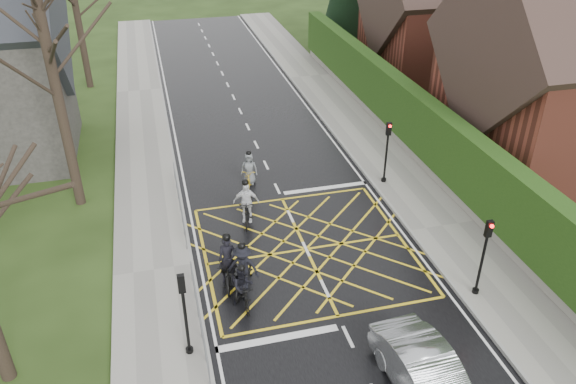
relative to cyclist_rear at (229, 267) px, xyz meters
name	(u,v)px	position (x,y,z in m)	size (l,w,h in m)	color
ground	(306,249)	(3.31, 1.23, -0.68)	(120.00, 120.00, 0.00)	black
road	(306,249)	(3.31, 1.23, -0.68)	(9.00, 80.00, 0.01)	black
sidewalk_right	(442,227)	(9.31, 1.23, -0.61)	(3.00, 80.00, 0.15)	gray
sidewalk_left	(154,271)	(-2.69, 1.23, -0.61)	(3.00, 80.00, 0.15)	gray
stone_wall	(418,155)	(11.06, 7.23, -0.33)	(0.50, 38.00, 0.70)	slate
hedge	(422,124)	(11.06, 7.23, 1.42)	(0.90, 38.00, 2.80)	#1A380F
house_far	(441,15)	(18.07, 19.23, 3.68)	(9.80, 8.80, 10.30)	brown
tree_near	(43,28)	(-5.69, 7.23, 7.23)	(9.24, 9.24, 11.44)	black
railing_south	(199,313)	(-1.34, -2.27, 0.10)	(0.05, 5.04, 1.03)	slate
railing_north	(179,198)	(-1.34, 5.23, 0.10)	(0.05, 6.04, 1.03)	slate
traffic_light_ne	(386,153)	(8.41, 5.43, 0.98)	(0.24, 0.31, 3.21)	black
traffic_light_se	(483,259)	(8.41, -2.97, 0.98)	(0.24, 0.31, 3.21)	black
traffic_light_sw	(185,315)	(-1.79, -3.26, 0.98)	(0.24, 0.31, 3.21)	black
cyclist_rear	(229,267)	(0.00, 0.00, 0.00)	(1.10, 2.26, 2.11)	black
cyclist_back	(243,290)	(0.29, -1.35, -0.05)	(0.78, 1.69, 1.67)	black
cyclist_mid	(243,272)	(0.46, -0.49, 0.04)	(1.51, 2.15, 1.99)	black
cyclist_front	(247,207)	(1.40, 3.82, 0.07)	(1.18, 2.13, 2.06)	black
cyclist_lead	(250,173)	(2.14, 7.03, -0.08)	(1.11, 1.91, 1.76)	#B89316
car	(428,379)	(4.69, -6.58, 0.07)	(1.60, 4.59, 1.51)	#A9ADB0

